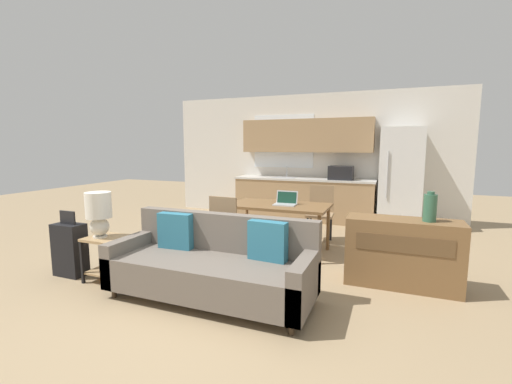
# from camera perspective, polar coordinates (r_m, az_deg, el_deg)

# --- Properties ---
(ground_plane) EXTENTS (20.00, 20.00, 0.00)m
(ground_plane) POSITION_cam_1_polar(r_m,az_deg,el_deg) (3.72, -9.41, -17.65)
(ground_plane) COLOR #9E8460
(wall_back) EXTENTS (6.40, 0.07, 2.70)m
(wall_back) POSITION_cam_1_polar(r_m,az_deg,el_deg) (7.70, 8.52, 5.91)
(wall_back) COLOR silver
(wall_back) RESTS_ON ground_plane
(kitchen_counter) EXTENTS (2.96, 0.65, 2.15)m
(kitchen_counter) POSITION_cam_1_polar(r_m,az_deg,el_deg) (7.43, 8.10, 1.90)
(kitchen_counter) COLOR tan
(kitchen_counter) RESTS_ON ground_plane
(refrigerator) EXTENTS (0.77, 0.75, 1.93)m
(refrigerator) POSITION_cam_1_polar(r_m,az_deg,el_deg) (7.11, 22.91, 2.09)
(refrigerator) COLOR white
(refrigerator) RESTS_ON ground_plane
(dining_table) EXTENTS (1.47, 0.81, 0.72)m
(dining_table) POSITION_cam_1_polar(r_m,az_deg,el_deg) (5.11, 3.86, -2.78)
(dining_table) COLOR brown
(dining_table) RESTS_ON ground_plane
(couch) EXTENTS (2.14, 0.80, 0.85)m
(couch) POSITION_cam_1_polar(r_m,az_deg,el_deg) (3.69, -7.10, -12.09)
(couch) COLOR #3D2D1E
(couch) RESTS_ON ground_plane
(side_table) EXTENTS (0.40, 0.40, 0.53)m
(side_table) POSITION_cam_1_polar(r_m,az_deg,el_deg) (4.46, -23.75, -9.05)
(side_table) COLOR tan
(side_table) RESTS_ON ground_plane
(table_lamp) EXTENTS (0.29, 0.29, 0.53)m
(table_lamp) POSITION_cam_1_polar(r_m,az_deg,el_deg) (4.35, -24.74, -2.96)
(table_lamp) COLOR silver
(table_lamp) RESTS_ON side_table
(credenza) EXTENTS (1.22, 0.43, 0.77)m
(credenza) POSITION_cam_1_polar(r_m,az_deg,el_deg) (4.25, 23.19, -9.31)
(credenza) COLOR brown
(credenza) RESTS_ON ground_plane
(vase) EXTENTS (0.14, 0.14, 0.33)m
(vase) POSITION_cam_1_polar(r_m,az_deg,el_deg) (4.13, 27.01, -2.32)
(vase) COLOR #336047
(vase) RESTS_ON credenza
(dining_chair_near_left) EXTENTS (0.44, 0.44, 0.93)m
(dining_chair_near_left) POSITION_cam_1_polar(r_m,az_deg,el_deg) (4.62, -4.75, -5.63)
(dining_chair_near_left) COLOR #997A56
(dining_chair_near_left) RESTS_ON ground_plane
(dining_chair_far_right) EXTENTS (0.45, 0.45, 0.93)m
(dining_chair_far_right) POSITION_cam_1_polar(r_m,az_deg,el_deg) (5.79, 10.70, -3.02)
(dining_chair_far_right) COLOR #997A56
(dining_chair_far_right) RESTS_ON ground_plane
(laptop) EXTENTS (0.33, 0.26, 0.20)m
(laptop) POSITION_cam_1_polar(r_m,az_deg,el_deg) (5.07, 4.99, -1.58)
(laptop) COLOR #B7BABC
(laptop) RESTS_ON dining_table
(suitcase) EXTENTS (0.39, 0.22, 0.80)m
(suitcase) POSITION_cam_1_polar(r_m,az_deg,el_deg) (4.82, -28.59, -8.36)
(suitcase) COLOR black
(suitcase) RESTS_ON ground_plane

